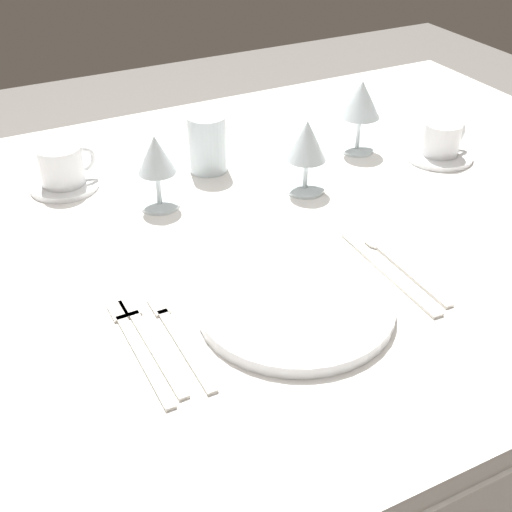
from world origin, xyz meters
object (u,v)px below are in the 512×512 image
Objects in this scene: fork_outer at (178,337)px; dinner_plate at (296,306)px; dinner_knife at (390,274)px; wine_glass_right at (156,159)px; coffee_cup_far at (62,165)px; fork_inner at (150,340)px; fork_salad at (137,347)px; wine_glass_centre at (361,102)px; wine_glass_left at (307,144)px; spoon_soup at (395,260)px; coffee_cup_right at (442,138)px; drink_tumbler at (207,143)px.

dinner_plate is at bearing -6.65° from fork_outer.
dinner_knife is 1.79× the size of wine_glass_right.
coffee_cup_far reaches higher than fork_outer.
fork_salad is at bearing -167.03° from fork_inner.
wine_glass_left is (-0.18, -0.10, -0.01)m from wine_glass_centre.
dinner_knife is 0.30m from wine_glass_left.
coffee_cup_far is at bearing 86.67° from fork_salad.
dinner_plate is 1.27× the size of fork_inner.
coffee_cup_far is (-0.03, 0.49, 0.04)m from fork_outer.
fork_outer is at bearing -177.48° from spoon_soup.
coffee_cup_right is 0.72× the size of wine_glass_right.
dinner_plate is at bearing -122.57° from wine_glass_left.
fork_outer is 1.57× the size of wine_glass_right.
wine_glass_centre reaches higher than drink_tumbler.
wine_glass_right reaches higher than spoon_soup.
wine_glass_right is (0.16, 0.34, 0.09)m from fork_salad.
spoon_soup is (0.42, 0.01, 0.00)m from fork_salad.
dinner_plate is 0.58m from coffee_cup_right.
drink_tumbler is (0.29, 0.43, 0.05)m from fork_salad.
wine_glass_right is at bearing -48.11° from coffee_cup_far.
fork_inner is 0.48m from coffee_cup_far.
spoon_soup is 0.43m from wine_glass_right.
coffee_cup_far is (-0.39, 0.47, 0.04)m from spoon_soup.
wine_glass_right reaches higher than fork_salad.
fork_outer is 1.01× the size of spoon_soup.
wine_glass_right is (-0.23, 0.35, 0.09)m from dinner_knife.
coffee_cup_far is at bearing 168.67° from drink_tumbler.
spoon_soup is 0.28m from wine_glass_left.
wine_glass_right reaches higher than drink_tumbler.
wine_glass_right reaches higher than coffee_cup_far.
coffee_cup_far is 0.95× the size of drink_tumbler.
dinner_plate is at bearing -8.57° from fork_inner.
drink_tumbler reaches higher than coffee_cup_right.
dinner_knife is 0.43m from wine_glass_right.
fork_salad is 0.77m from coffee_cup_right.
wine_glass_centre reaches higher than fork_inner.
spoon_soup is (0.36, 0.02, 0.00)m from fork_outer.
dinner_plate is 2.03× the size of wine_glass_left.
dinner_plate is at bearing -6.77° from fork_salad.
fork_inner is at bearing -91.14° from coffee_cup_far.
wine_glass_left reaches higher than fork_salad.
wine_glass_centre is at bearing 64.38° from spoon_soup.
wine_glass_left reaches higher than drink_tumbler.
wine_glass_centre is 1.10× the size of wine_glass_right.
dinner_plate is 2.51× the size of drink_tumbler.
dinner_plate is 1.33× the size of spoon_soup.
wine_glass_left is 0.26m from wine_glass_right.
fork_salad is 0.70m from wine_glass_centre.
fork_outer is 2.02× the size of coffee_cup_far.
wine_glass_right reaches higher than dinner_knife.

